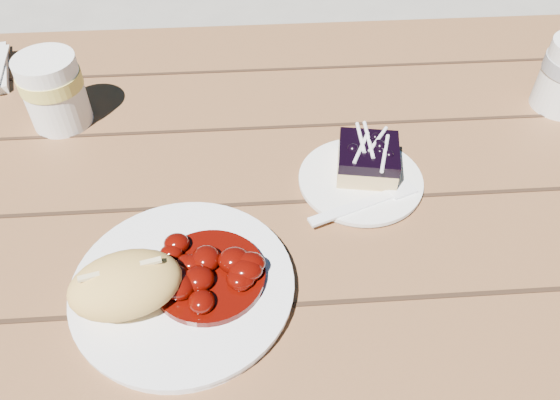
{
  "coord_description": "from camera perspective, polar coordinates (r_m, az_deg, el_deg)",
  "views": [
    {
      "loc": [
        -0.16,
        -0.58,
        1.28
      ],
      "look_at": [
        -0.13,
        -0.13,
        0.81
      ],
      "focal_mm": 35.0,
      "sensor_mm": 36.0,
      "label": 1
    }
  ],
  "objects": [
    {
      "name": "ground",
      "position": [
        1.41,
        5.2,
        -19.04
      ],
      "size": [
        60.0,
        60.0,
        0.0
      ],
      "primitive_type": "plane",
      "color": "gray",
      "rests_on": "ground"
    },
    {
      "name": "picnic_table",
      "position": [
        0.91,
        7.61,
        -3.27
      ],
      "size": [
        2.0,
        1.55,
        0.75
      ],
      "color": "brown",
      "rests_on": "ground"
    },
    {
      "name": "main_plate",
      "position": [
        0.64,
        -10.05,
        -8.99
      ],
      "size": [
        0.25,
        0.25,
        0.02
      ],
      "primitive_type": "cylinder",
      "color": "white",
      "rests_on": "picnic_table"
    },
    {
      "name": "goulash_stew",
      "position": [
        0.62,
        -7.58,
        -6.97
      ],
      "size": [
        0.13,
        0.13,
        0.04
      ],
      "primitive_type": null,
      "color": "#4D0702",
      "rests_on": "main_plate"
    },
    {
      "name": "bread_roll",
      "position": [
        0.61,
        -15.83,
        -8.52
      ],
      "size": [
        0.14,
        0.11,
        0.06
      ],
      "primitive_type": "ellipsoid",
      "rotation": [
        0.0,
        0.0,
        0.24
      ],
      "color": "#E1B156",
      "rests_on": "main_plate"
    },
    {
      "name": "dessert_plate",
      "position": [
        0.76,
        8.39,
        1.96
      ],
      "size": [
        0.16,
        0.16,
        0.01
      ],
      "primitive_type": "cylinder",
      "color": "white",
      "rests_on": "picnic_table"
    },
    {
      "name": "blueberry_cake",
      "position": [
        0.75,
        9.17,
        4.28
      ],
      "size": [
        0.09,
        0.09,
        0.05
      ],
      "rotation": [
        0.0,
        0.0,
        -0.17
      ],
      "color": "tan",
      "rests_on": "dessert_plate"
    },
    {
      "name": "fork_dessert",
      "position": [
        0.71,
        7.62,
        -0.76
      ],
      "size": [
        0.16,
        0.08,
        0.0
      ],
      "primitive_type": null,
      "rotation": [
        0.0,
        0.0,
        -1.2
      ],
      "color": "white",
      "rests_on": "dessert_plate"
    },
    {
      "name": "second_cup",
      "position": [
        0.89,
        -22.55,
        10.43
      ],
      "size": [
        0.09,
        0.09,
        0.11
      ],
      "primitive_type": "cylinder",
      "color": "white",
      "rests_on": "picnic_table"
    }
  ]
}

